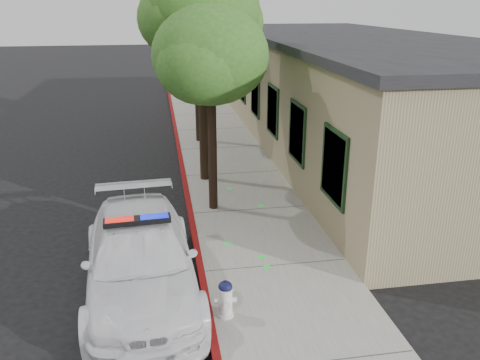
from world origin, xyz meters
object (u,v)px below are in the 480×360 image
object	(u,v)px
clapboard_building	(350,92)
street_tree_near	(211,60)
street_tree_mid	(201,16)
fire_hydrant	(226,298)
police_car	(140,258)
street_tree_far	(197,22)

from	to	relation	value
clapboard_building	street_tree_near	distance (m)	8.49
street_tree_mid	fire_hydrant	bearing A→B (deg)	-92.90
police_car	street_tree_near	xyz separation A→B (m)	(1.84, 3.62, 3.31)
clapboard_building	street_tree_mid	xyz separation A→B (m)	(-5.97, -3.31, 2.89)
street_tree_near	street_tree_far	distance (m)	6.91
street_tree_near	street_tree_far	xyz separation A→B (m)	(0.27, 6.88, 0.63)
police_car	street_tree_mid	xyz separation A→B (m)	(1.85, 6.02, 4.27)
street_tree_near	street_tree_mid	distance (m)	2.58
street_tree_near	street_tree_mid	bearing A→B (deg)	89.83
police_car	street_tree_near	distance (m)	5.24
street_tree_near	street_tree_mid	size ratio (longest dim) A/B	0.81
clapboard_building	street_tree_near	world-z (taller)	street_tree_near
fire_hydrant	street_tree_near	xyz separation A→B (m)	(0.36, 4.88, 3.56)
fire_hydrant	street_tree_mid	size ratio (longest dim) A/B	0.11
police_car	street_tree_far	distance (m)	11.41
police_car	street_tree_mid	size ratio (longest dim) A/B	0.81
clapboard_building	police_car	size ratio (longest dim) A/B	3.97
police_car	street_tree_near	world-z (taller)	street_tree_near
street_tree_near	street_tree_mid	world-z (taller)	street_tree_mid
fire_hydrant	street_tree_near	size ratio (longest dim) A/B	0.13
clapboard_building	street_tree_near	size ratio (longest dim) A/B	3.98
fire_hydrant	street_tree_far	bearing A→B (deg)	86.67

